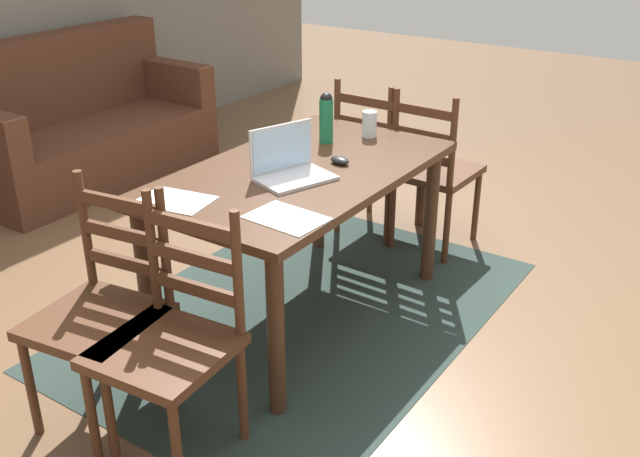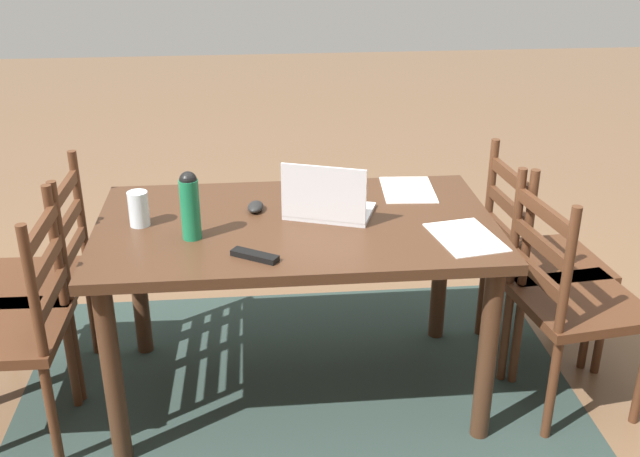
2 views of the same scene
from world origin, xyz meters
name	(u,v)px [view 2 (image 2 of 2)]	position (x,y,z in m)	size (l,w,h in m)	color
ground_plane	(298,388)	(0.00, 0.00, 0.00)	(14.00, 14.00, 0.00)	brown
area_rug	(298,388)	(0.00, 0.00, 0.00)	(2.27, 1.59, 0.01)	#283833
dining_table	(296,246)	(0.00, 0.00, 0.66)	(1.50, 0.87, 0.76)	#422819
chair_right_near	(37,283)	(1.04, -0.17, 0.46)	(0.45, 0.45, 0.95)	#4C2B19
chair_left_near	(538,261)	(-1.04, -0.17, 0.46)	(0.48, 0.48, 0.95)	#4C2B19
chair_left_far	(570,302)	(-1.04, 0.18, 0.46)	(0.50, 0.50, 0.95)	#4C2B19
chair_right_far	(13,328)	(1.04, 0.17, 0.46)	(0.45, 0.45, 0.95)	#4C2B19
laptop	(327,203)	(-0.12, -0.03, 0.82)	(0.38, 0.32, 0.23)	silver
water_bottle	(190,204)	(0.38, 0.11, 0.89)	(0.07, 0.07, 0.25)	#197247
drinking_glass	(139,209)	(0.58, -0.02, 0.83)	(0.07, 0.07, 0.13)	silver
computer_mouse	(255,207)	(0.15, -0.12, 0.78)	(0.06, 0.10, 0.03)	black
tv_remote	(255,256)	(0.16, 0.30, 0.77)	(0.04, 0.17, 0.02)	black
paper_stack_left	(408,190)	(-0.48, -0.28, 0.77)	(0.21, 0.30, 0.00)	white
paper_stack_right	(466,237)	(-0.60, 0.20, 0.77)	(0.21, 0.30, 0.00)	white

